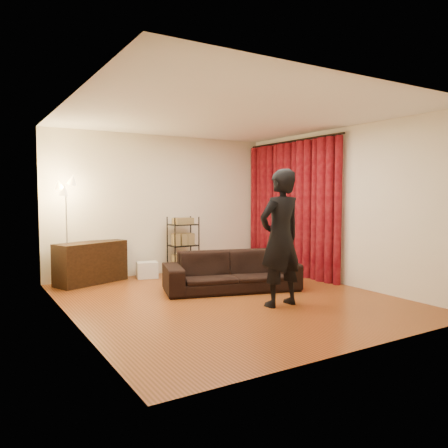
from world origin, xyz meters
TOP-DOWN VIEW (x-y plane):
  - floor at (0.00, 0.00)m, footprint 5.00×5.00m
  - ceiling at (0.00, 0.00)m, footprint 5.00×5.00m
  - wall_back at (0.00, 2.50)m, footprint 5.00×0.00m
  - wall_front at (0.00, -2.50)m, footprint 5.00×0.00m
  - wall_left at (-2.25, 0.00)m, footprint 0.00×5.00m
  - wall_right at (2.25, 0.00)m, footprint 0.00×5.00m
  - curtain_rod at (2.15, 1.12)m, footprint 0.04×2.65m
  - curtain at (2.13, 1.12)m, footprint 0.22×2.65m
  - sofa at (0.34, 0.47)m, footprint 2.30×1.41m
  - person at (0.41, -0.71)m, footprint 0.73×0.51m
  - media_cabinet at (-1.46, 2.23)m, footprint 1.33×0.88m
  - storage_boxes at (-0.45, 2.15)m, footprint 0.42×0.37m
  - wire_shelf at (0.31, 2.18)m, footprint 0.52×0.37m
  - floor_lamp at (-1.89, 2.07)m, footprint 0.33×0.33m

SIDE VIEW (x-z plane):
  - floor at x=0.00m, z-range 0.00..0.00m
  - storage_boxes at x=-0.45m, z-range 0.00..0.31m
  - sofa at x=0.34m, z-range 0.00..0.63m
  - media_cabinet at x=-1.46m, z-range 0.00..0.72m
  - wire_shelf at x=0.31m, z-range 0.00..1.12m
  - floor_lamp at x=-1.89m, z-range 0.00..1.80m
  - person at x=0.41m, z-range 0.00..1.91m
  - curtain at x=2.13m, z-range 0.00..2.55m
  - wall_back at x=0.00m, z-range -1.15..3.85m
  - wall_front at x=0.00m, z-range -1.15..3.85m
  - wall_left at x=-2.25m, z-range -1.15..3.85m
  - wall_right at x=2.25m, z-range -1.15..3.85m
  - curtain_rod at x=2.15m, z-range 2.56..2.60m
  - ceiling at x=0.00m, z-range 2.70..2.70m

